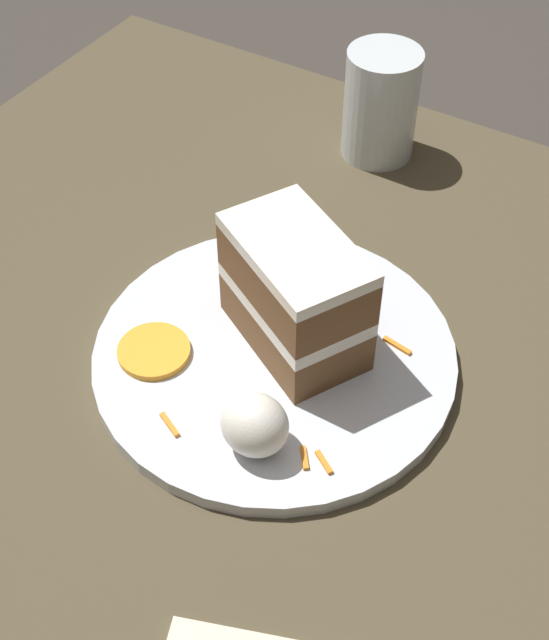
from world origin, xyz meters
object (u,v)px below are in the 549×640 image
object	(u,v)px
cream_dollop	(255,425)
drinking_glass	(380,111)
cake_slice	(296,293)
orange_garnish	(157,347)
plate	(275,356)

from	to	relation	value
cream_dollop	drinking_glass	size ratio (longest dim) A/B	0.45
cake_slice	drinking_glass	bearing A→B (deg)	-137.93
orange_garnish	cream_dollop	bearing A→B (deg)	161.74
cake_slice	drinking_glass	xyz separation A→B (m)	(0.07, -0.28, -0.02)
cake_slice	cream_dollop	distance (m)	0.12
drinking_glass	orange_garnish	bearing A→B (deg)	86.21
cream_dollop	orange_garnish	size ratio (longest dim) A/B	0.87
cake_slice	drinking_glass	size ratio (longest dim) A/B	1.25
cake_slice	drinking_glass	distance (m)	0.29
plate	cake_slice	bearing A→B (deg)	-107.06
plate	cake_slice	distance (m)	0.06
cream_dollop	drinking_glass	bearing A→B (deg)	-76.43
orange_garnish	cake_slice	bearing A→B (deg)	-141.83
plate	orange_garnish	bearing A→B (deg)	30.54
cream_dollop	drinking_glass	distance (m)	0.40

